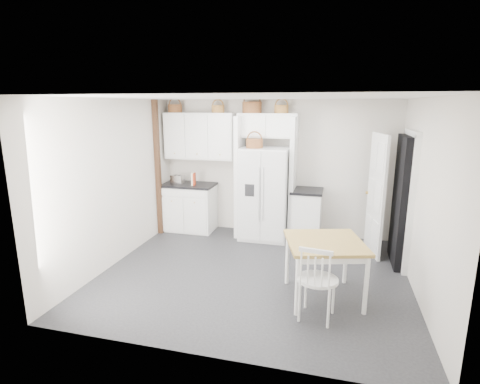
# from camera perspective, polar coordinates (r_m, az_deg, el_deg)

# --- Properties ---
(floor) EXTENTS (4.50, 4.50, 0.00)m
(floor) POSITION_cam_1_polar(r_m,az_deg,el_deg) (5.82, 2.09, -12.29)
(floor) COLOR #232327
(floor) RESTS_ON ground
(ceiling) EXTENTS (4.50, 4.50, 0.00)m
(ceiling) POSITION_cam_1_polar(r_m,az_deg,el_deg) (5.26, 2.33, 14.21)
(ceiling) COLOR white
(ceiling) RESTS_ON wall_back
(wall_back) EXTENTS (4.50, 0.00, 4.50)m
(wall_back) POSITION_cam_1_polar(r_m,az_deg,el_deg) (7.32, 5.57, 3.66)
(wall_back) COLOR beige
(wall_back) RESTS_ON floor
(wall_left) EXTENTS (0.00, 4.00, 4.00)m
(wall_left) POSITION_cam_1_polar(r_m,az_deg,el_deg) (6.26, -18.35, 1.41)
(wall_left) COLOR beige
(wall_left) RESTS_ON floor
(wall_right) EXTENTS (0.00, 4.00, 4.00)m
(wall_right) POSITION_cam_1_polar(r_m,az_deg,el_deg) (5.40, 26.23, -1.10)
(wall_right) COLOR beige
(wall_right) RESTS_ON floor
(refrigerator) EXTENTS (0.90, 0.72, 1.73)m
(refrigerator) POSITION_cam_1_polar(r_m,az_deg,el_deg) (7.06, 3.79, -0.25)
(refrigerator) COLOR silver
(refrigerator) RESTS_ON floor
(base_cab_left) EXTENTS (0.99, 0.63, 0.92)m
(base_cab_left) POSITION_cam_1_polar(r_m,az_deg,el_deg) (7.68, -7.64, -2.39)
(base_cab_left) COLOR white
(base_cab_left) RESTS_ON floor
(base_cab_right) EXTENTS (0.53, 0.63, 0.93)m
(base_cab_right) POSITION_cam_1_polar(r_m,az_deg,el_deg) (7.15, 10.05, -3.60)
(base_cab_right) COLOR white
(base_cab_right) RESTS_ON floor
(dining_table) EXTENTS (1.17, 1.17, 0.79)m
(dining_table) POSITION_cam_1_polar(r_m,az_deg,el_deg) (5.12, 12.63, -11.46)
(dining_table) COLOR brown
(dining_table) RESTS_ON floor
(windsor_chair) EXTENTS (0.54, 0.51, 0.99)m
(windsor_chair) POSITION_cam_1_polar(r_m,az_deg,el_deg) (4.62, 11.75, -12.92)
(windsor_chair) COLOR white
(windsor_chair) RESTS_ON floor
(counter_left) EXTENTS (1.03, 0.67, 0.04)m
(counter_left) POSITION_cam_1_polar(r_m,az_deg,el_deg) (7.56, -7.75, 1.11)
(counter_left) COLOR black
(counter_left) RESTS_ON base_cab_left
(counter_right) EXTENTS (0.57, 0.68, 0.04)m
(counter_right) POSITION_cam_1_polar(r_m,az_deg,el_deg) (7.03, 10.21, 0.20)
(counter_right) COLOR black
(counter_right) RESTS_ON base_cab_right
(toaster) EXTENTS (0.28, 0.19, 0.18)m
(toaster) POSITION_cam_1_polar(r_m,az_deg,el_deg) (7.52, -9.48, 1.85)
(toaster) COLOR silver
(toaster) RESTS_ON counter_left
(cookbook_red) EXTENTS (0.06, 0.16, 0.24)m
(cookbook_red) POSITION_cam_1_polar(r_m,az_deg,el_deg) (7.41, -6.98, 1.97)
(cookbook_red) COLOR #A52D13
(cookbook_red) RESTS_ON counter_left
(cookbook_cream) EXTENTS (0.06, 0.17, 0.25)m
(cookbook_cream) POSITION_cam_1_polar(r_m,az_deg,el_deg) (7.42, -7.17, 2.02)
(cookbook_cream) COLOR #F4E5C0
(cookbook_cream) RESTS_ON counter_left
(basket_upper_a) EXTENTS (0.28, 0.28, 0.16)m
(basket_upper_a) POSITION_cam_1_polar(r_m,az_deg,el_deg) (7.64, -9.87, 12.43)
(basket_upper_a) COLOR brown
(basket_upper_a) RESTS_ON upper_cabinet
(basket_upper_c) EXTENTS (0.25, 0.25, 0.14)m
(basket_upper_c) POSITION_cam_1_polar(r_m,az_deg,el_deg) (7.32, -3.38, 12.51)
(basket_upper_c) COLOR brown
(basket_upper_c) RESTS_ON upper_cabinet
(basket_bridge_a) EXTENTS (0.36, 0.36, 0.20)m
(basket_bridge_a) POSITION_cam_1_polar(r_m,az_deg,el_deg) (7.14, 1.83, 12.76)
(basket_bridge_a) COLOR brown
(basket_bridge_a) RESTS_ON bridge_cabinet
(basket_bridge_b) EXTENTS (0.26, 0.26, 0.15)m
(basket_bridge_b) POSITION_cam_1_polar(r_m,az_deg,el_deg) (7.04, 6.32, 12.45)
(basket_bridge_b) COLOR brown
(basket_bridge_b) RESTS_ON bridge_cabinet
(basket_fridge_a) EXTENTS (0.31, 0.31, 0.16)m
(basket_fridge_a) POSITION_cam_1_polar(r_m,az_deg,el_deg) (6.84, 2.22, 7.40)
(basket_fridge_a) COLOR brown
(basket_fridge_a) RESTS_ON refrigerator
(upper_cabinet) EXTENTS (1.40, 0.34, 0.90)m
(upper_cabinet) POSITION_cam_1_polar(r_m,az_deg,el_deg) (7.47, -6.10, 8.47)
(upper_cabinet) COLOR white
(upper_cabinet) RESTS_ON wall_back
(bridge_cabinet) EXTENTS (1.12, 0.34, 0.45)m
(bridge_cabinet) POSITION_cam_1_polar(r_m,az_deg,el_deg) (7.09, 4.28, 10.08)
(bridge_cabinet) COLOR white
(bridge_cabinet) RESTS_ON wall_back
(fridge_panel_left) EXTENTS (0.08, 0.60, 2.30)m
(fridge_panel_left) POSITION_cam_1_polar(r_m,az_deg,el_deg) (7.19, -0.04, 2.33)
(fridge_panel_left) COLOR white
(fridge_panel_left) RESTS_ON floor
(fridge_panel_right) EXTENTS (0.08, 0.60, 2.30)m
(fridge_panel_right) POSITION_cam_1_polar(r_m,az_deg,el_deg) (7.01, 8.06, 1.92)
(fridge_panel_right) COLOR white
(fridge_panel_right) RESTS_ON floor
(trim_post) EXTENTS (0.09, 0.09, 2.60)m
(trim_post) POSITION_cam_1_polar(r_m,az_deg,el_deg) (7.39, -12.40, 3.49)
(trim_post) COLOR black
(trim_post) RESTS_ON floor
(doorway_void) EXTENTS (0.18, 0.85, 2.05)m
(doorway_void) POSITION_cam_1_polar(r_m,az_deg,el_deg) (6.40, 23.48, -1.30)
(doorway_void) COLOR black
(doorway_void) RESTS_ON floor
(door_slab) EXTENTS (0.21, 0.79, 2.05)m
(door_slab) POSITION_cam_1_polar(r_m,az_deg,el_deg) (6.67, 20.02, -0.43)
(door_slab) COLOR white
(door_slab) RESTS_ON floor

